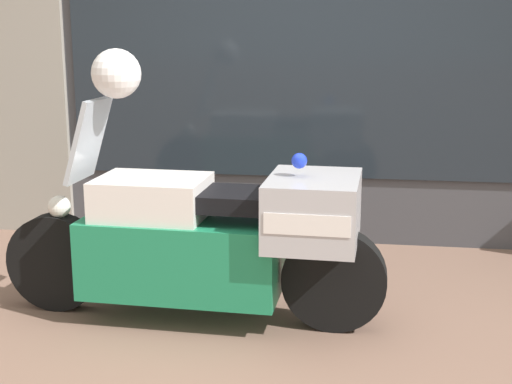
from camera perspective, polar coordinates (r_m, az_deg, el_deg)
The scene contains 4 objects.
ground_plane at distance 4.27m, azimuth 1.66°, elevation -10.86°, with size 60.00×60.00×0.00m, color #7A5B4C.
window_display at distance 6.04m, azimuth 7.14°, elevation 0.73°, with size 4.35×0.30×1.89m.
paramedic_motorcycle at distance 4.23m, azimuth -3.61°, elevation -3.57°, with size 2.34×0.69×1.33m.
white_helmet at distance 4.23m, azimuth -11.12°, elevation 9.28°, with size 0.29×0.29×0.29m, color white.
Camera 1 is at (0.46, -3.88, 1.73)m, focal length 50.00 mm.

